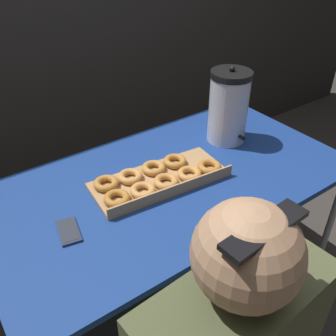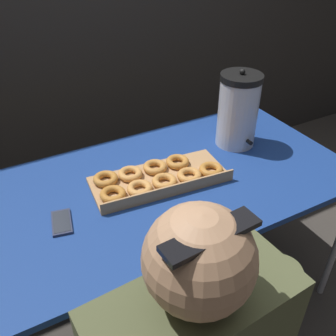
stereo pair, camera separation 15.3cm
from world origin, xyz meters
The scene contains 6 objects.
ground_plane centered at (0.00, 0.00, 0.00)m, with size 12.00×12.00×0.00m, color #3D3833.
back_wall centered at (0.00, 1.16, 1.26)m, with size 6.00×0.11×2.51m.
folding_table centered at (0.00, 0.00, 0.73)m, with size 1.54×0.83×0.77m.
donut_box centered at (-0.06, 0.01, 0.79)m, with size 0.58×0.29×0.05m.
coffee_urn centered at (0.41, 0.11, 0.95)m, with size 0.19×0.21×0.37m.
cell_phone centered at (-0.48, -0.05, 0.78)m, with size 0.09×0.14×0.01m.
Camera 1 is at (-0.75, -1.03, 1.71)m, focal length 40.00 mm.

